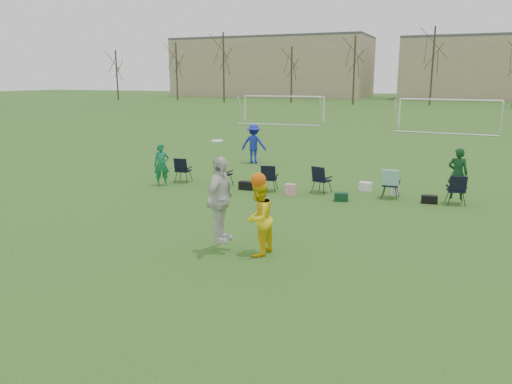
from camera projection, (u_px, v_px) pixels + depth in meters
The scene contains 9 objects.
ground at pixel (191, 267), 10.81m from camera, with size 260.00×260.00×0.00m, color #29591B.
fielder_green_near at pixel (162, 165), 18.85m from camera, with size 0.58×0.38×1.59m, color #147041.
fielder_blue at pixel (254, 144), 23.84m from camera, with size 1.21×0.69×1.87m, color #1626AA.
center_contest at pixel (238, 208), 11.45m from camera, with size 1.53×1.19×2.63m.
sideline_setup at pixel (326, 179), 17.55m from camera, with size 10.67×2.20×1.83m.
goal_left at pixel (284, 102), 44.72m from camera, with size 7.39×0.76×2.46m.
goal_mid at pixel (449, 106), 37.66m from camera, with size 7.40×0.63×2.46m.
tree_line at pixel (433, 70), 72.40m from camera, with size 110.28×3.28×11.40m.
building_row at pixel (479, 67), 93.29m from camera, with size 126.00×16.00×13.00m.
Camera 1 is at (5.22, -8.84, 3.99)m, focal length 35.00 mm.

